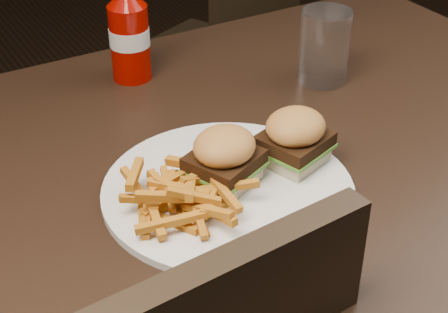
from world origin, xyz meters
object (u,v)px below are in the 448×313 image
dining_table (240,161)px  chair_far (203,62)px  plate (228,190)px  ketchup_bottle (130,44)px  tumbler (324,49)px

dining_table → chair_far: size_ratio=3.06×
plate → ketchup_bottle: (0.03, 0.36, 0.06)m
chair_far → tumbler: (-0.18, -0.74, 0.38)m
plate → tumbler: 0.35m
dining_table → plate: size_ratio=3.79×
plate → dining_table: bearing=49.7°
chair_far → plate: 1.10m
dining_table → ketchup_bottle: size_ratio=9.43×
dining_table → tumbler: bearing=26.4°
dining_table → plate: (-0.07, -0.08, 0.03)m
chair_far → ketchup_bottle: bearing=28.7°
tumbler → chair_far: bearing=76.1°
dining_table → ketchup_bottle: (-0.04, 0.28, 0.08)m
tumbler → plate: bearing=-146.7°
ketchup_bottle → plate: bearing=-94.6°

